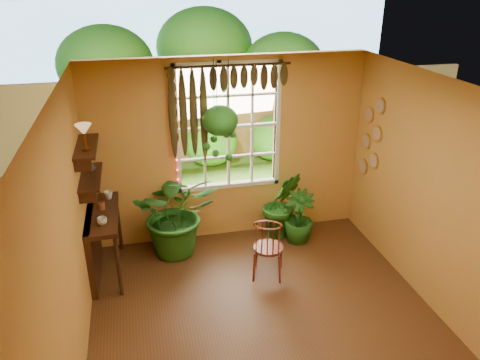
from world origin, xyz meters
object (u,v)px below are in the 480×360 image
(potted_plant_left, at_px, (176,212))
(potted_plant_mid, at_px, (282,204))
(counter_ledge, at_px, (96,237))
(windsor_chair, at_px, (268,256))
(hanging_basket, at_px, (220,122))

(potted_plant_left, xyz_separation_m, potted_plant_mid, (1.58, 0.12, -0.11))
(counter_ledge, xyz_separation_m, potted_plant_mid, (2.66, 0.41, -0.02))
(counter_ledge, bearing_deg, potted_plant_left, 14.83)
(counter_ledge, relative_size, windsor_chair, 1.14)
(counter_ledge, bearing_deg, windsor_chair, -14.92)
(potted_plant_left, bearing_deg, counter_ledge, -165.17)
(windsor_chair, xyz_separation_m, potted_plant_left, (-1.09, 0.86, 0.33))
(windsor_chair, relative_size, potted_plant_left, 0.83)
(counter_ledge, height_order, potted_plant_left, potted_plant_left)
(counter_ledge, relative_size, hanging_basket, 0.90)
(potted_plant_mid, xyz_separation_m, hanging_basket, (-0.93, -0.07, 1.36))
(counter_ledge, relative_size, potted_plant_mid, 1.14)
(counter_ledge, height_order, hanging_basket, hanging_basket)
(potted_plant_left, xyz_separation_m, hanging_basket, (0.66, 0.05, 1.25))
(windsor_chair, height_order, hanging_basket, hanging_basket)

